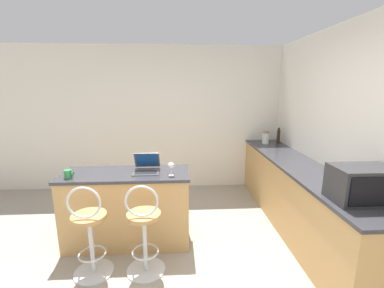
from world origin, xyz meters
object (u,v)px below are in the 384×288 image
at_px(microwave, 362,184).
at_px(wine_glass_short, 171,166).
at_px(bar_stool_near, 90,234).
at_px(laptop, 147,167).
at_px(bar_stool_far, 144,232).
at_px(storage_jar, 266,138).
at_px(pepper_mill, 278,136).
at_px(mug_green, 68,174).

distance_m(microwave, wine_glass_short, 1.84).
distance_m(bar_stool_near, laptop, 0.93).
bearing_deg(wine_glass_short, bar_stool_far, -122.36).
bearing_deg(microwave, laptop, 154.66).
bearing_deg(storage_jar, laptop, -143.89).
xyz_separation_m(bar_stool_near, storage_jar, (2.43, 2.01, 0.55)).
bearing_deg(wine_glass_short, microwave, -24.30).
relative_size(bar_stool_near, pepper_mill, 3.48).
bearing_deg(pepper_mill, laptop, -146.92).
bearing_deg(pepper_mill, wine_glass_short, -139.60).
bearing_deg(laptop, pepper_mill, 33.08).
relative_size(microwave, storage_jar, 2.42).
bearing_deg(bar_stool_far, microwave, -9.68).
bearing_deg(laptop, microwave, -25.34).
xyz_separation_m(microwave, wine_glass_short, (-1.68, 0.76, -0.04)).
distance_m(storage_jar, wine_glass_short, 2.27).
xyz_separation_m(laptop, microwave, (1.97, -0.93, 0.10)).
bearing_deg(wine_glass_short, laptop, 149.12).
bearing_deg(pepper_mill, storage_jar, 179.40).
relative_size(laptop, wine_glass_short, 1.95).
xyz_separation_m(microwave, mug_green, (-2.81, 0.74, -0.11)).
bearing_deg(bar_stool_far, storage_jar, 46.59).
distance_m(microwave, pepper_mill, 2.34).
distance_m(storage_jar, mug_green, 3.19).
bearing_deg(storage_jar, mug_green, -149.97).
relative_size(laptop, microwave, 0.61).
xyz_separation_m(bar_stool_near, bar_stool_far, (0.54, 0.00, 0.00)).
distance_m(bar_stool_near, storage_jar, 3.20).
relative_size(bar_stool_near, wine_glass_short, 6.21).
relative_size(bar_stool_far, storage_jar, 4.64).
bearing_deg(bar_stool_near, mug_green, 128.26).
xyz_separation_m(laptop, storage_jar, (1.92, 1.40, 0.05)).
bearing_deg(mug_green, microwave, -14.84).
bearing_deg(bar_stool_near, wine_glass_short, 27.86).
bearing_deg(pepper_mill, microwave, -94.34).
relative_size(laptop, storage_jar, 1.46).
bearing_deg(laptop, storage_jar, 36.11).
distance_m(pepper_mill, wine_glass_short, 2.44).
bearing_deg(mug_green, bar_stool_near, -51.74).
relative_size(bar_stool_near, microwave, 1.92).
distance_m(laptop, storage_jar, 2.38).
height_order(bar_stool_far, microwave, microwave).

